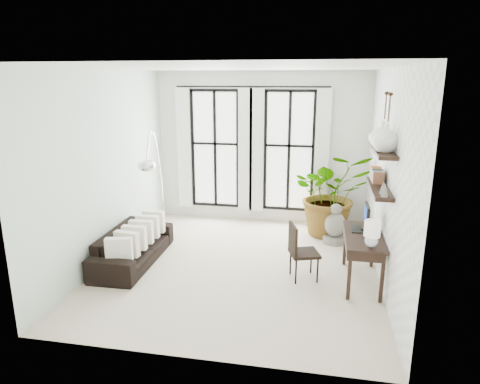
% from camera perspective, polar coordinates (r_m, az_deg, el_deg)
% --- Properties ---
extents(floor, '(5.00, 5.00, 0.00)m').
position_cam_1_polar(floor, '(7.26, -0.14, -9.83)').
color(floor, beige).
rests_on(floor, ground).
extents(ceiling, '(5.00, 5.00, 0.00)m').
position_cam_1_polar(ceiling, '(6.60, -0.16, 16.29)').
color(ceiling, white).
rests_on(ceiling, wall_back).
extents(wall_left, '(0.00, 5.00, 5.00)m').
position_cam_1_polar(wall_left, '(7.50, -17.30, 3.16)').
color(wall_left, silver).
rests_on(wall_left, floor).
extents(wall_right, '(0.00, 5.00, 5.00)m').
position_cam_1_polar(wall_right, '(6.71, 19.08, 1.69)').
color(wall_right, white).
rests_on(wall_right, floor).
extents(wall_back, '(4.50, 0.00, 4.50)m').
position_cam_1_polar(wall_back, '(9.18, 2.82, 5.86)').
color(wall_back, white).
rests_on(wall_back, floor).
extents(windows, '(3.26, 0.13, 2.65)m').
position_cam_1_polar(windows, '(9.15, 1.51, 5.58)').
color(windows, white).
rests_on(windows, wall_back).
extents(wall_shelves, '(0.25, 1.30, 0.60)m').
position_cam_1_polar(wall_shelves, '(6.49, 18.17, 2.49)').
color(wall_shelves, black).
rests_on(wall_shelves, wall_right).
extents(sofa, '(0.80, 1.98, 0.57)m').
position_cam_1_polar(sofa, '(7.53, -14.06, -7.00)').
color(sofa, black).
rests_on(sofa, floor).
extents(throw_pillows, '(0.40, 1.52, 0.40)m').
position_cam_1_polar(throw_pillows, '(7.42, -13.45, -5.55)').
color(throw_pillows, white).
rests_on(throw_pillows, sofa).
extents(plant, '(1.75, 1.60, 1.68)m').
position_cam_1_polar(plant, '(8.62, 12.05, -0.23)').
color(plant, '#2D7228').
rests_on(plant, floor).
extents(desk, '(0.55, 1.30, 1.16)m').
position_cam_1_polar(desk, '(6.67, 16.16, -6.07)').
color(desk, black).
rests_on(desk, floor).
extents(desk_chair, '(0.54, 0.54, 0.89)m').
position_cam_1_polar(desk_chair, '(6.69, 7.91, -7.45)').
color(desk_chair, black).
rests_on(desk_chair, floor).
extents(arc_lamp, '(0.71, 1.96, 2.18)m').
position_cam_1_polar(arc_lamp, '(7.88, -11.41, 4.80)').
color(arc_lamp, silver).
rests_on(arc_lamp, floor).
extents(buddha, '(0.43, 0.43, 0.78)m').
position_cam_1_polar(buddha, '(8.31, 12.57, -4.52)').
color(buddha, gray).
rests_on(buddha, floor).
extents(vase_a, '(0.37, 0.37, 0.38)m').
position_cam_1_polar(vase_a, '(6.12, 18.90, 6.85)').
color(vase_a, white).
rests_on(vase_a, shelf_upper).
extents(vase_b, '(0.37, 0.37, 0.38)m').
position_cam_1_polar(vase_b, '(6.51, 18.43, 7.33)').
color(vase_b, white).
rests_on(vase_b, shelf_upper).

